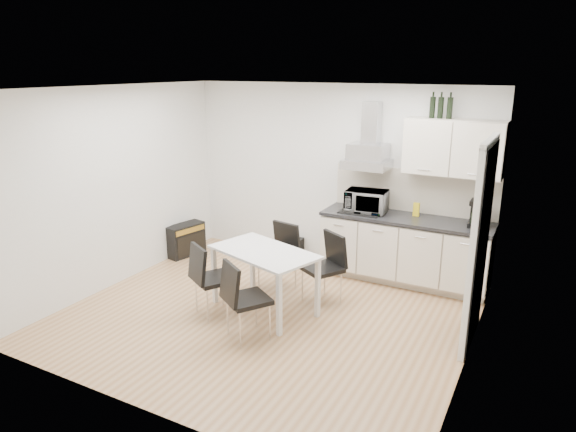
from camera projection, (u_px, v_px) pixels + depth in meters
name	position (u px, v px, depth m)	size (l,w,h in m)	color
ground	(266.00, 315.00, 6.06)	(4.50, 4.50, 0.00)	tan
wall_back	(335.00, 176.00, 7.39)	(4.50, 0.10, 2.60)	silver
wall_front	(136.00, 269.00, 4.00)	(4.50, 0.10, 2.60)	silver
wall_left	(117.00, 187.00, 6.70)	(0.10, 4.00, 2.60)	silver
wall_right	(477.00, 239.00, 4.69)	(0.10, 4.00, 2.60)	silver
ceiling	(263.00, 88.00, 5.33)	(4.50, 4.50, 0.00)	white
doorway	(479.00, 247.00, 5.24)	(0.08, 1.04, 2.10)	white
kitchenette	(409.00, 223.00, 6.77)	(2.22, 0.64, 2.52)	beige
dining_table	(264.00, 258.00, 6.01)	(1.41, 1.06, 0.75)	white
chair_far_left	(277.00, 258.00, 6.61)	(0.44, 0.50, 0.88)	black
chair_far_right	(322.00, 269.00, 6.25)	(0.44, 0.50, 0.88)	black
chair_near_left	(215.00, 279.00, 5.96)	(0.44, 0.50, 0.88)	black
chair_near_right	(248.00, 300.00, 5.43)	(0.44, 0.50, 0.88)	black
guitar_amp	(186.00, 240.00, 7.91)	(0.38, 0.64, 0.50)	black
floor_speaker	(297.00, 247.00, 7.88)	(0.17, 0.15, 0.29)	black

